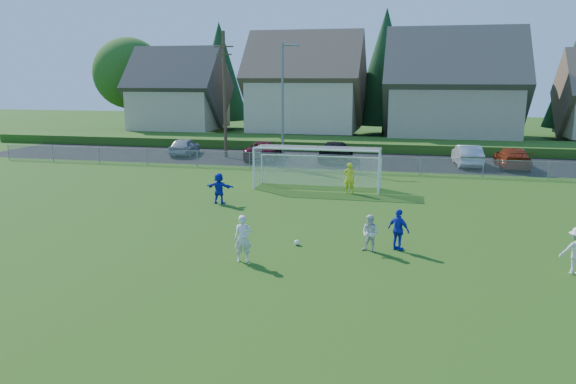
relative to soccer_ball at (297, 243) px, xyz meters
name	(u,v)px	position (x,y,z in m)	size (l,w,h in m)	color
ground	(233,284)	(-1.14, -4.55, -0.11)	(160.00, 160.00, 0.00)	#193D0C
asphalt_lot	(342,160)	(-1.14, 22.95, -0.10)	(60.00, 60.00, 0.00)	black
grass_embankment	(353,144)	(-1.14, 30.45, 0.29)	(70.00, 6.00, 0.80)	#1E420F
soccer_ball	(297,243)	(0.00, 0.00, 0.00)	(0.22, 0.22, 0.22)	white
player_white_a	(243,239)	(-1.49, -2.36, 0.74)	(0.62, 0.41, 1.71)	silver
player_white_b	(370,234)	(2.89, -0.20, 0.61)	(0.70, 0.55, 1.44)	silver
player_blue_a	(399,230)	(3.92, 0.24, 0.70)	(0.95, 0.39, 1.61)	#1326B8
player_blue_b	(219,188)	(-5.50, 6.36, 0.70)	(1.51, 0.48, 1.62)	#1326B8
goalkeeper	(349,178)	(0.84, 10.49, 0.77)	(0.64, 0.42, 1.75)	yellow
car_a	(185,146)	(-14.47, 22.95, 0.62)	(1.71, 4.26, 1.45)	#A3A6AB
car_c	(264,150)	(-7.29, 22.09, 0.62)	(2.44, 5.28, 1.47)	#520919
car_d	(336,151)	(-1.62, 22.43, 0.66)	(2.16, 5.31, 1.54)	black
car_f	(467,155)	(8.23, 22.16, 0.67)	(1.66, 4.75, 1.57)	#B5B5B5
car_g	(512,158)	(11.33, 21.82, 0.64)	(2.10, 5.16, 1.50)	maroon
soccer_goal	(318,161)	(-1.14, 11.50, 1.52)	(7.42, 1.90, 2.50)	white
chainlink_fence	(332,163)	(-1.14, 17.45, 0.52)	(52.06, 0.06, 1.20)	gray
streetlight	(283,99)	(-5.59, 21.45, 4.73)	(1.38, 0.18, 9.00)	slate
utility_pole	(225,94)	(-10.64, 22.45, 5.04)	(1.60, 0.26, 10.00)	#473321
houses_row	(382,68)	(0.83, 37.91, 7.22)	(53.90, 11.45, 13.27)	tan
tree_row	(377,72)	(-0.10, 44.18, 6.80)	(65.98, 12.36, 13.80)	#382616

